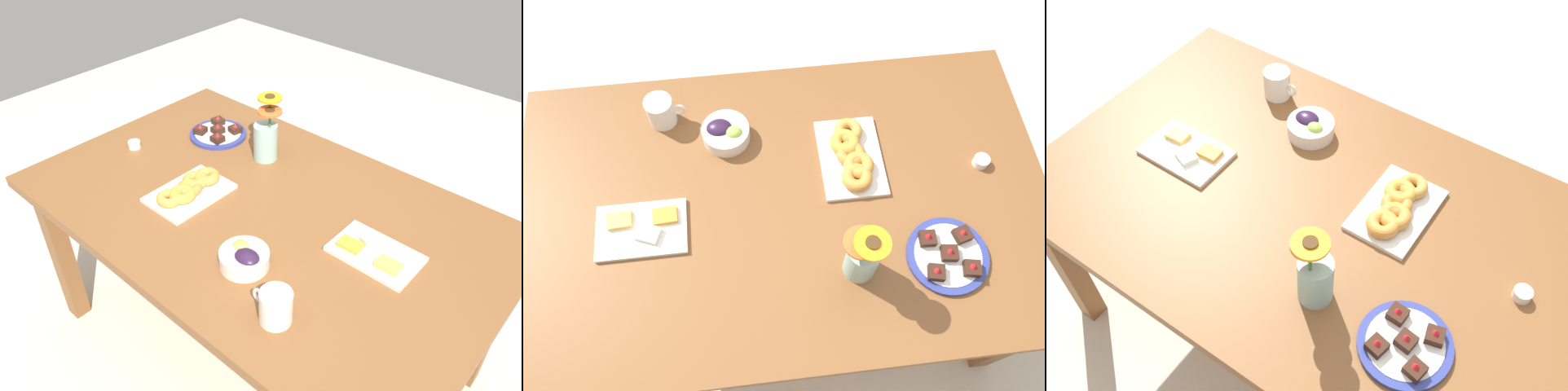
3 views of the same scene
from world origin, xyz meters
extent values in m
plane|color=beige|center=(0.00, 0.00, 0.00)|extent=(6.00, 6.00, 0.00)
cube|color=brown|center=(0.00, 0.00, 0.72)|extent=(1.60, 1.00, 0.04)
cube|color=brown|center=(-0.72, -0.42, 0.35)|extent=(0.07, 0.07, 0.70)
cube|color=brown|center=(-0.72, 0.42, 0.35)|extent=(0.07, 0.07, 0.70)
cube|color=brown|center=(0.72, 0.42, 0.35)|extent=(0.07, 0.07, 0.70)
cylinder|color=white|center=(-0.35, 0.33, 0.79)|extent=(0.09, 0.09, 0.10)
cylinder|color=brown|center=(-0.35, 0.33, 0.83)|extent=(0.08, 0.08, 0.00)
torus|color=white|center=(-0.30, 0.33, 0.79)|extent=(0.05, 0.01, 0.05)
cylinder|color=white|center=(-0.15, 0.24, 0.77)|extent=(0.15, 0.15, 0.05)
ellipsoid|color=#2D1938|center=(-0.17, 0.25, 0.79)|extent=(0.08, 0.07, 0.04)
ellipsoid|color=#9EC14C|center=(-0.13, 0.23, 0.79)|extent=(0.05, 0.04, 0.04)
cube|color=white|center=(-0.42, -0.05, 0.75)|extent=(0.26, 0.17, 0.01)
cube|color=#EFB74C|center=(-0.48, -0.02, 0.76)|extent=(0.07, 0.05, 0.02)
cube|color=white|center=(-0.40, -0.07, 0.76)|extent=(0.08, 0.07, 0.02)
cube|color=orange|center=(-0.35, -0.02, 0.76)|extent=(0.07, 0.05, 0.01)
cube|color=white|center=(0.22, 0.12, 0.75)|extent=(0.19, 0.28, 0.01)
torus|color=#D18939|center=(0.22, 0.04, 0.77)|extent=(0.11, 0.11, 0.04)
torus|color=gold|center=(0.24, 0.08, 0.77)|extent=(0.10, 0.10, 0.04)
torus|color=#CC8037|center=(0.22, 0.12, 0.77)|extent=(0.10, 0.10, 0.03)
torus|color=gold|center=(0.21, 0.16, 0.77)|extent=(0.12, 0.12, 0.04)
torus|color=gold|center=(0.23, 0.21, 0.77)|extent=(0.12, 0.12, 0.03)
cylinder|color=white|center=(0.61, 0.06, 0.75)|extent=(0.05, 0.05, 0.03)
cylinder|color=#C68923|center=(0.61, 0.06, 0.76)|extent=(0.04, 0.04, 0.01)
cylinder|color=navy|center=(0.44, -0.22, 0.75)|extent=(0.23, 0.23, 0.01)
cylinder|color=white|center=(0.44, -0.22, 0.75)|extent=(0.19, 0.19, 0.01)
cube|color=#381E14|center=(0.39, -0.17, 0.77)|extent=(0.05, 0.05, 0.02)
cone|color=red|center=(0.39, -0.17, 0.79)|extent=(0.02, 0.02, 0.01)
cube|color=#381E14|center=(0.49, -0.17, 0.77)|extent=(0.05, 0.05, 0.02)
cone|color=red|center=(0.49, -0.17, 0.79)|extent=(0.02, 0.02, 0.01)
cube|color=#381E14|center=(0.39, -0.27, 0.77)|extent=(0.05, 0.05, 0.02)
cone|color=red|center=(0.39, -0.27, 0.79)|extent=(0.02, 0.02, 0.01)
cube|color=#381E14|center=(0.49, -0.27, 0.77)|extent=(0.05, 0.05, 0.02)
cone|color=red|center=(0.49, -0.27, 0.79)|extent=(0.02, 0.02, 0.01)
cube|color=#381E14|center=(0.44, -0.22, 0.77)|extent=(0.05, 0.05, 0.02)
cone|color=red|center=(0.44, -0.22, 0.79)|extent=(0.02, 0.02, 0.01)
cylinder|color=#99C1B7|center=(0.18, -0.23, 0.81)|extent=(0.09, 0.09, 0.14)
cylinder|color=#3D702D|center=(0.18, -0.25, 0.93)|extent=(0.01, 0.01, 0.10)
cylinder|color=orange|center=(0.18, -0.25, 0.99)|extent=(0.09, 0.09, 0.01)
cylinder|color=#472D14|center=(0.18, -0.25, 0.99)|extent=(0.04, 0.04, 0.01)
cylinder|color=#3D702D|center=(0.16, -0.23, 0.91)|extent=(0.01, 0.01, 0.06)
cylinder|color=orange|center=(0.16, -0.23, 0.95)|extent=(0.09, 0.09, 0.01)
cylinder|color=#472D14|center=(0.16, -0.23, 0.95)|extent=(0.04, 0.04, 0.01)
camera|label=1|loc=(-0.90, 1.00, 1.80)|focal=35.00mm
camera|label=2|loc=(-0.08, -0.65, 2.10)|focal=35.00mm
camera|label=3|loc=(0.59, -0.85, 2.03)|focal=40.00mm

